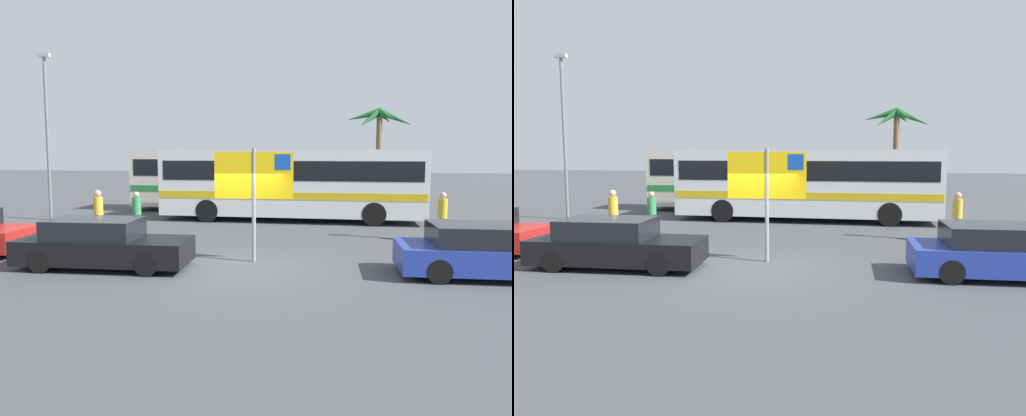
{
  "view_description": "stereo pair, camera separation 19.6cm",
  "coord_description": "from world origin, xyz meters",
  "views": [
    {
      "loc": [
        2.82,
        -13.12,
        3.15
      ],
      "look_at": [
        0.12,
        2.73,
        1.3
      ],
      "focal_mm": 35.4,
      "sensor_mm": 36.0,
      "label": 1
    },
    {
      "loc": [
        3.01,
        -13.09,
        3.15
      ],
      "look_at": [
        0.12,
        2.73,
        1.3
      ],
      "focal_mm": 35.4,
      "sensor_mm": 36.0,
      "label": 2
    }
  ],
  "objects": [
    {
      "name": "pedestrian_near_sign",
      "position": [
        6.23,
        4.79,
        1.02
      ],
      "size": [
        0.32,
        0.32,
        1.73
      ],
      "rotation": [
        0.0,
        0.0,
        5.88
      ],
      "color": "#4C4C51",
      "rests_on": "ground"
    },
    {
      "name": "palm_tree_seaside",
      "position": [
        4.81,
        16.44,
        4.53
      ],
      "size": [
        3.82,
        3.74,
        5.51
      ],
      "color": "brown",
      "rests_on": "ground"
    },
    {
      "name": "pedestrian_by_bus",
      "position": [
        -4.54,
        4.15,
        0.97
      ],
      "size": [
        0.32,
        0.32,
        1.65
      ],
      "rotation": [
        0.0,
        0.0,
        5.14
      ],
      "color": "#4C4C51",
      "rests_on": "ground"
    },
    {
      "name": "pedestrian_crossing_lot",
      "position": [
        -5.28,
        2.66,
        1.08
      ],
      "size": [
        0.32,
        0.32,
        1.81
      ],
      "rotation": [
        0.0,
        0.0,
        0.82
      ],
      "color": "#706656",
      "rests_on": "ground"
    },
    {
      "name": "ground",
      "position": [
        0.0,
        0.0,
        0.0
      ],
      "size": [
        120.0,
        120.0,
        0.0
      ],
      "primitive_type": "plane",
      "color": "#424447"
    },
    {
      "name": "ferry_sign",
      "position": [
        0.45,
        0.72,
        2.33
      ],
      "size": [
        2.19,
        0.31,
        3.2
      ],
      "rotation": [
        0.0,
        0.0,
        0.11
      ],
      "color": "gray",
      "rests_on": "ground"
    },
    {
      "name": "car_black",
      "position": [
        -3.49,
        -0.71,
        0.64
      ],
      "size": [
        4.64,
        1.87,
        1.32
      ],
      "rotation": [
        0.0,
        0.0,
        0.04
      ],
      "color": "black",
      "rests_on": "ground"
    },
    {
      "name": "lamp_post_right_side",
      "position": [
        -10.16,
        7.68,
        4.01
      ],
      "size": [
        0.56,
        0.2,
        7.36
      ],
      "color": "slate",
      "rests_on": "ground"
    },
    {
      "name": "bus_front_coach",
      "position": [
        0.59,
        9.29,
        1.78
      ],
      "size": [
        11.53,
        2.49,
        3.17
      ],
      "color": "white",
      "rests_on": "ground"
    },
    {
      "name": "car_blue",
      "position": [
        6.4,
        -0.03,
        0.64
      ],
      "size": [
        4.5,
        2.03,
        1.32
      ],
      "rotation": [
        0.0,
        0.0,
        0.04
      ],
      "color": "#23389E",
      "rests_on": "ground"
    },
    {
      "name": "bus_rear_coach",
      "position": [
        -2.13,
        12.41,
        1.78
      ],
      "size": [
        11.53,
        2.49,
        3.17
      ],
      "color": "silver",
      "rests_on": "ground"
    }
  ]
}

